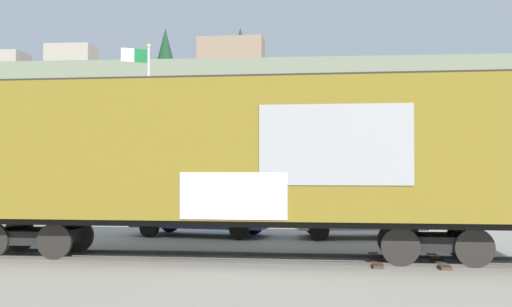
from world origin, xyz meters
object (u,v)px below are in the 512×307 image
Objects in this scene: freight_car at (227,154)px; parked_car_silver at (357,213)px; parked_car_blue at (201,211)px; flagpole at (144,111)px.

freight_car is 3.72× the size of parked_car_silver.
parked_car_blue is at bearing 178.28° from parked_car_silver.
parked_car_silver is at bearing 55.17° from freight_car.
flagpole is 12.27m from parked_car_silver.
freight_car is 13.68m from flagpole.
freight_car is 5.99m from parked_car_blue.
parked_car_silver is (9.18, -7.02, -4.10)m from flagpole.
flagpole is 1.86× the size of parked_car_silver.
flagpole is at bearing 119.32° from parked_car_blue.
parked_car_silver reaches higher than parked_car_blue.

